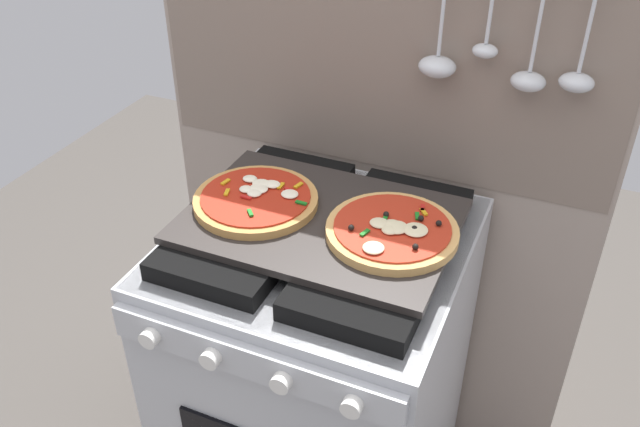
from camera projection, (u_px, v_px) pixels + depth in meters
name	position (u px, v px, depth m)	size (l,w,h in m)	color
kitchen_backsplash	(374.00, 190.00, 1.69)	(1.10, 0.09, 1.55)	gray
stove	(320.00, 377.00, 1.63)	(0.60, 0.64, 0.90)	#B7BABF
baking_tray	(320.00, 221.00, 1.37)	(0.54, 0.38, 0.02)	#2D2826
pizza_left	(256.00, 199.00, 1.40)	(0.26, 0.26, 0.03)	#C18947
pizza_right	(392.00, 232.00, 1.31)	(0.26, 0.26, 0.03)	tan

